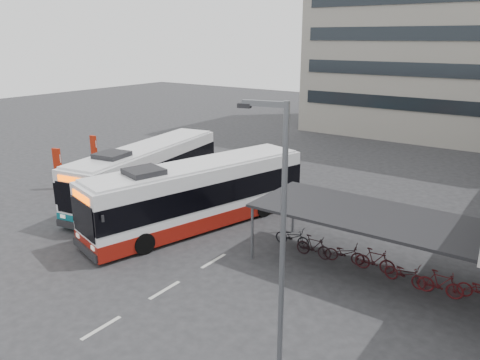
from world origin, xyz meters
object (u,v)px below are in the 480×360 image
Objects in this scene: bus_teal at (147,173)px; bus_main at (199,195)px; lamp_post at (280,227)px; pedestrian at (172,197)px.

bus_main is at bearing -24.93° from bus_teal.
lamp_post is (8.87, -6.97, 2.80)m from bus_main.
bus_main is 11.62m from lamp_post.
bus_main is at bearing 127.85° from lamp_post.
bus_main is 1.02× the size of bus_teal.
lamp_post reaches higher than bus_main.
lamp_post is (11.15, -7.41, 3.48)m from pedestrian.
pedestrian is (2.92, -0.96, -0.64)m from bus_teal.
pedestrian is 13.83m from lamp_post.
bus_main reaches higher than pedestrian.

